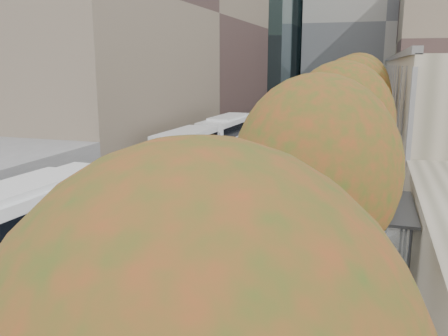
% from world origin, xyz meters
% --- Properties ---
extents(bus_platform, '(4.25, 150.00, 0.15)m').
position_xyz_m(bus_platform, '(-3.88, 35.00, 0.07)').
color(bus_platform, silver).
rests_on(bus_platform, ground).
extents(sidewalk, '(4.75, 150.00, 0.08)m').
position_xyz_m(sidewalk, '(4.12, 35.00, 0.04)').
color(sidewalk, slate).
rests_on(sidewalk, ground).
extents(building_midrise, '(24.00, 46.00, 25.00)m').
position_xyz_m(building_midrise, '(-22.50, 41.00, 12.50)').
color(building_midrise, gray).
rests_on(building_midrise, ground).
extents(building_far_block, '(30.00, 18.00, 30.00)m').
position_xyz_m(building_far_block, '(6.00, 96.00, 15.00)').
color(building_far_block, '#9E9990').
rests_on(building_far_block, ground).
extents(bus_shelter, '(1.90, 4.40, 2.53)m').
position_xyz_m(bus_shelter, '(5.69, 10.96, 2.19)').
color(bus_shelter, '#383A3F').
rests_on(bus_shelter, sidewalk).
extents(tree_b, '(4.00, 4.00, 6.97)m').
position_xyz_m(tree_b, '(3.60, 5.00, 5.04)').
color(tree_b, black).
rests_on(tree_b, sidewalk).
extents(tree_c, '(4.20, 4.20, 7.28)m').
position_xyz_m(tree_c, '(3.60, 13.00, 5.25)').
color(tree_c, black).
rests_on(tree_c, sidewalk).
extents(tree_d, '(4.40, 4.40, 7.60)m').
position_xyz_m(tree_d, '(3.60, 22.00, 5.47)').
color(tree_d, black).
rests_on(tree_d, sidewalk).
extents(tree_e, '(4.60, 4.60, 7.92)m').
position_xyz_m(tree_e, '(3.60, 31.00, 5.69)').
color(tree_e, black).
rests_on(tree_e, sidewalk).
extents(bus_far, '(3.40, 17.08, 2.83)m').
position_xyz_m(bus_far, '(-7.62, 30.28, 1.55)').
color(bus_far, white).
rests_on(bus_far, ground).
extents(distant_car, '(2.79, 4.47, 1.42)m').
position_xyz_m(distant_car, '(-7.42, 63.92, 0.71)').
color(distant_car, silver).
rests_on(distant_car, ground).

